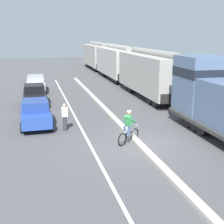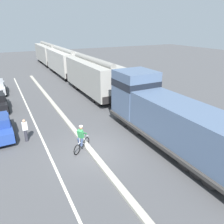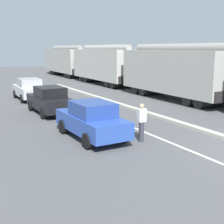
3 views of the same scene
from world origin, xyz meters
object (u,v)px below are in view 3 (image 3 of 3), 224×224
Objects in this scene: hopper_car_lead at (175,72)px; parked_car_blue at (92,120)px; pedestrian_by_cars at (142,122)px; hopper_car_middle at (105,65)px; hopper_car_trailing at (67,61)px; parked_car_silver at (29,89)px; parked_car_black at (50,100)px.

hopper_car_lead is 2.50× the size of parked_car_blue.
parked_car_blue is at bearing 138.03° from pedestrian_by_cars.
pedestrian_by_cars is at bearing -113.16° from hopper_car_middle.
hopper_car_lead is at bearing -90.00° from hopper_car_trailing.
hopper_car_middle is 20.72m from parked_car_blue.
parked_car_silver is 13.18m from pedestrian_by_cars.
hopper_car_middle is at bearing 50.60° from parked_car_black.
parked_car_blue is (-9.99, -18.11, -1.26)m from hopper_car_middle.
parked_car_black and pedestrian_by_cars have the same top height.
parked_car_blue is at bearing -108.58° from hopper_car_trailing.
hopper_car_lead is 23.20m from hopper_car_trailing.
parked_car_black is (-9.97, -0.54, -1.26)m from hopper_car_lead.
parked_car_blue is at bearing -118.88° from hopper_car_middle.
hopper_car_middle is 11.60m from hopper_car_trailing.
pedestrian_by_cars is at bearing -83.82° from parked_car_silver.
hopper_car_lead is 11.60m from hopper_car_middle.
hopper_car_lead is 6.54× the size of pedestrian_by_cars.
parked_car_blue and pedestrian_by_cars have the same top height.
parked_car_blue is 2.18m from pedestrian_by_cars.
hopper_car_trailing reaches higher than pedestrian_by_cars.
parked_car_black is (-9.97, -23.74, -1.26)m from hopper_car_trailing.
parked_car_blue is at bearing -91.00° from parked_car_silver.
hopper_car_lead is 1.00× the size of hopper_car_trailing.
parked_car_blue is 5.97m from parked_car_black.
pedestrian_by_cars is (-8.37, -19.57, -1.23)m from hopper_car_middle.
hopper_car_lead is at bearing 43.59° from pedestrian_by_cars.
hopper_car_middle is 2.50× the size of parked_car_blue.
parked_car_blue is at bearing -90.17° from parked_car_black.
parked_car_black is at bearing -129.40° from hopper_car_middle.
hopper_car_middle reaches higher than parked_car_black.
pedestrian_by_cars is (1.60, -7.43, 0.03)m from parked_car_black.
parked_car_blue is at bearing -146.91° from hopper_car_lead.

